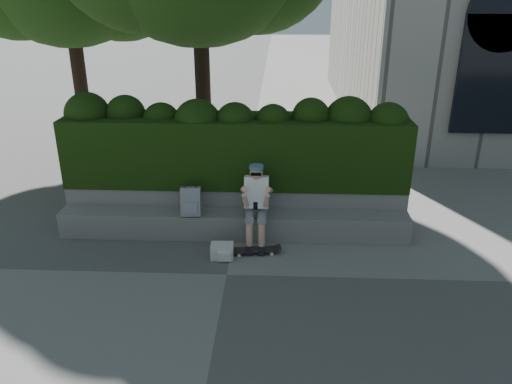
{
  "coord_description": "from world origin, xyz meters",
  "views": [
    {
      "loc": [
        0.74,
        -6.47,
        4.05
      ],
      "look_at": [
        0.4,
        1.0,
        0.95
      ],
      "focal_mm": 35.0,
      "sensor_mm": 36.0,
      "label": 1
    }
  ],
  "objects_px": {
    "skateboard": "(255,250)",
    "backpack_plaid": "(191,202)",
    "person": "(256,201)",
    "backpack_ground": "(222,251)"
  },
  "relations": [
    {
      "from": "person",
      "to": "skateboard",
      "type": "distance_m",
      "value": 0.8
    },
    {
      "from": "skateboard",
      "to": "backpack_ground",
      "type": "relative_size",
      "value": 2.15
    },
    {
      "from": "backpack_plaid",
      "to": "person",
      "type": "bearing_deg",
      "value": -7.59
    },
    {
      "from": "backpack_plaid",
      "to": "backpack_ground",
      "type": "height_order",
      "value": "backpack_plaid"
    },
    {
      "from": "person",
      "to": "backpack_plaid",
      "type": "relative_size",
      "value": 2.84
    },
    {
      "from": "skateboard",
      "to": "backpack_ground",
      "type": "xyz_separation_m",
      "value": [
        -0.52,
        -0.14,
        0.05
      ]
    },
    {
      "from": "skateboard",
      "to": "person",
      "type": "bearing_deg",
      "value": 82.29
    },
    {
      "from": "backpack_plaid",
      "to": "backpack_ground",
      "type": "xyz_separation_m",
      "value": [
        0.58,
        -0.63,
        -0.58
      ]
    },
    {
      "from": "skateboard",
      "to": "backpack_plaid",
      "type": "distance_m",
      "value": 1.36
    },
    {
      "from": "backpack_ground",
      "to": "person",
      "type": "bearing_deg",
      "value": 44.07
    }
  ]
}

